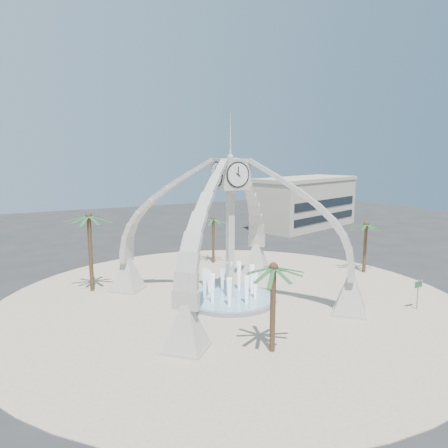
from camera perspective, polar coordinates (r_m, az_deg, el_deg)
name	(u,v)px	position (r m, az deg, el deg)	size (l,w,h in m)	color
ground	(230,302)	(38.52, 0.79, -10.10)	(140.00, 140.00, 0.00)	#282828
plaza	(230,301)	(38.51, 0.79, -10.06)	(40.00, 40.00, 0.06)	beige
clock_tower	(230,228)	(36.87, 0.82, -0.54)	(17.94, 17.94, 16.30)	beige
fountain	(230,298)	(38.43, 0.79, -9.69)	(8.00, 8.00, 3.62)	gray
building_ne	(305,202)	(76.83, 10.59, 2.82)	(21.87, 14.17, 8.60)	beige
palm_east	(366,225)	(48.68, 18.08, -0.09)	(4.16, 4.16, 6.01)	brown
palm_west	(89,217)	(41.51, -17.26, 0.87)	(4.33, 4.33, 7.91)	brown
palm_north	(213,220)	(50.33, -1.42, 0.58)	(3.90, 3.90, 5.86)	brown
palm_south	(274,268)	(27.79, 6.49, -5.79)	(4.02, 4.02, 6.39)	brown
street_sign	(418,288)	(39.36, 24.01, -7.65)	(0.96, 0.08, 2.61)	slate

